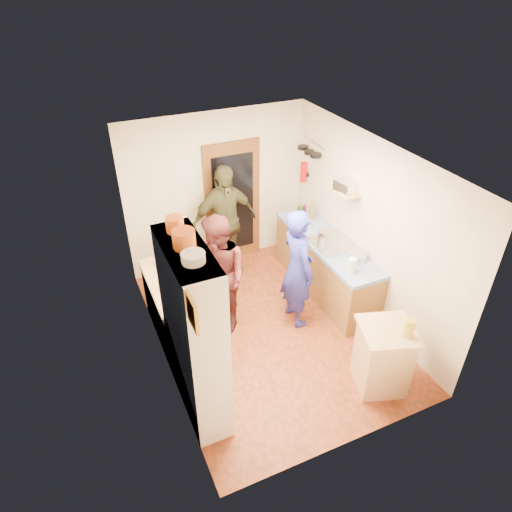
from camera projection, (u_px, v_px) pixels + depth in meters
floor at (269, 330)px, 6.56m from camera, size 3.00×4.00×0.02m
ceiling at (273, 156)px, 5.11m from camera, size 3.00×4.00×0.02m
wall_back at (217, 191)px, 7.36m from camera, size 3.00×0.02×2.60m
wall_front at (363, 360)px, 4.31m from camera, size 3.00×0.02×2.60m
wall_left at (155, 283)px, 5.32m from camera, size 0.02×4.00×2.60m
wall_right at (369, 229)px, 6.35m from camera, size 0.02×4.00×2.60m
door_frame at (233, 203)px, 7.55m from camera, size 0.95×0.06×2.10m
door_glass at (233, 204)px, 7.53m from camera, size 0.70×0.02×1.70m
hutch_body at (194, 334)px, 4.89m from camera, size 0.40×1.20×2.20m
hutch_top_shelf at (185, 250)px, 4.29m from camera, size 0.40×1.14×0.04m
plate_stack at (193, 258)px, 4.06m from camera, size 0.22×0.22×0.09m
orange_pot_a at (184, 239)px, 4.25m from camera, size 0.22×0.22×0.18m
orange_pot_b at (175, 224)px, 4.49m from camera, size 0.18×0.18×0.16m
left_counter_base at (177, 310)px, 6.25m from camera, size 0.60×1.40×0.85m
left_counter_top at (174, 284)px, 6.00m from camera, size 0.64×1.44×0.05m
toaster at (188, 298)px, 5.57m from camera, size 0.24×0.16×0.17m
kettle at (172, 284)px, 5.83m from camera, size 0.17×0.17×0.16m
orange_bowl at (177, 275)px, 6.04m from camera, size 0.28×0.28×0.10m
chopping_board at (165, 261)px, 6.39m from camera, size 0.33×0.26×0.02m
right_counter_base at (325, 267)px, 7.11m from camera, size 0.60×2.20×0.84m
right_counter_top at (328, 243)px, 6.86m from camera, size 0.62×2.22×0.06m
hob at (332, 244)px, 6.75m from camera, size 0.55×0.58×0.04m
pot_on_hob at (325, 235)px, 6.78m from camera, size 0.21×0.21×0.14m
bottle_a at (299, 215)px, 7.19m from camera, size 0.09×0.09×0.31m
bottle_b at (304, 213)px, 7.30m from camera, size 0.08×0.08×0.26m
bottle_c at (312, 211)px, 7.32m from camera, size 0.08×0.08×0.31m
paper_towel at (352, 266)px, 6.10m from camera, size 0.12×0.12×0.23m
mixing_bowl at (357, 257)px, 6.40m from camera, size 0.34×0.34×0.11m
island_base at (382, 359)px, 5.49m from camera, size 0.69×0.69×0.86m
island_top at (388, 331)px, 5.24m from camera, size 0.78×0.78×0.05m
cutting_board at (383, 328)px, 5.27m from camera, size 0.42×0.37×0.02m
oil_jar at (410, 328)px, 5.08m from camera, size 0.15×0.15×0.23m
pan_rail at (314, 143)px, 7.07m from camera, size 0.02×0.65×0.02m
pan_hang_a at (316, 155)px, 6.99m from camera, size 0.18×0.18×0.05m
pan_hang_b at (309, 152)px, 7.15m from camera, size 0.16×0.16×0.05m
pan_hang_c at (303, 147)px, 7.30m from camera, size 0.17×0.17×0.05m
wall_shelf at (345, 192)px, 6.42m from camera, size 0.26×0.42×0.03m
radio at (346, 186)px, 6.37m from camera, size 0.26×0.33×0.15m
ext_bracket at (307, 175)px, 7.54m from camera, size 0.06×0.10×0.04m
fire_extinguisher at (304, 172)px, 7.49m from camera, size 0.11×0.11×0.32m
picture_frame at (192, 313)px, 3.74m from camera, size 0.03×0.25×0.30m
person_hob at (301, 269)px, 6.25m from camera, size 0.43×0.65×1.79m
person_left at (219, 274)px, 6.20m from camera, size 0.88×1.01×1.75m
person_back at (225, 222)px, 7.21m from camera, size 1.16×0.57×1.91m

